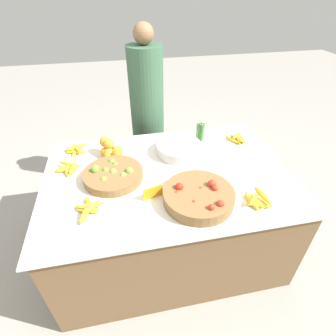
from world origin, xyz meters
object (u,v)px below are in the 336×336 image
lime_bowl (113,175)px  metal_bowl (179,149)px  tomato_basket (199,196)px  vendor_person (148,121)px  price_sign (153,193)px

lime_bowl → metal_bowl: bearing=23.4°
tomato_basket → vendor_person: bearing=97.3°
tomato_basket → vendor_person: size_ratio=0.27×
lime_bowl → vendor_person: (0.35, 0.84, -0.05)m
lime_bowl → price_sign: size_ratio=3.20×
tomato_basket → vendor_person: 1.17m
tomato_basket → price_sign: tomato_basket is taller
metal_bowl → price_sign: (-0.27, -0.46, 0.00)m
metal_bowl → tomato_basket: bearing=-90.9°
price_sign → vendor_person: 1.08m
lime_bowl → vendor_person: 0.91m
metal_bowl → price_sign: price_sign is taller
lime_bowl → price_sign: bearing=-46.1°
lime_bowl → vendor_person: vendor_person is taller
metal_bowl → vendor_person: 0.64m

